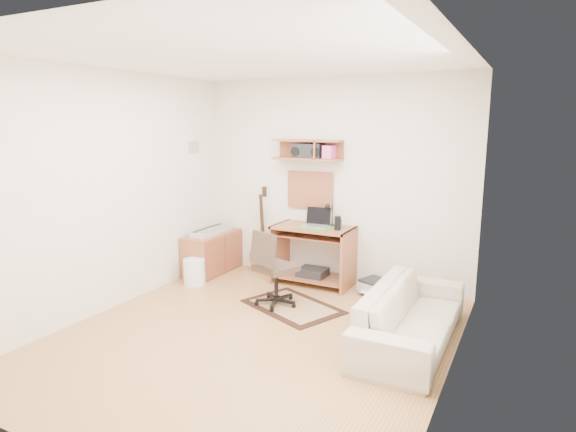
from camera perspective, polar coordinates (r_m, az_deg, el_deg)
The scene contains 22 objects.
floor at distance 4.86m, azimuth -4.19°, elevation -14.00°, with size 3.60×4.00×0.01m, color #B5814B.
ceiling at distance 4.45m, azimuth -4.68°, elevation 18.15°, with size 3.60×4.00×0.01m, color white.
back_wall at distance 6.25m, azimuth 5.23°, elevation 4.06°, with size 3.60×0.01×2.60m, color silver.
left_wall at distance 5.62m, azimuth -20.33°, elevation 2.65°, with size 0.01×4.00×2.60m, color silver.
right_wall at distance 3.86m, azimuth 19.06°, elevation -0.77°, with size 0.01×4.00×2.60m, color silver.
wall_shelf at distance 6.22m, azimuth 2.26°, elevation 7.76°, with size 0.90×0.25×0.26m, color #9B5736.
cork_board at distance 6.36m, azimuth 2.62°, elevation 3.04°, with size 0.64×0.03×0.49m, color #A98354.
wall_photo at distance 6.68m, azimuth -10.93°, elevation 7.96°, with size 0.02×0.20×0.15m, color #4C8CBF.
desk at distance 6.23m, azimuth 2.95°, elevation -4.61°, with size 1.00×0.55×0.75m, color #9B5736, non-canonical shape.
laptop at distance 6.08m, azimuth 3.26°, elevation -0.21°, with size 0.31×0.31×0.24m, color silver, non-canonical shape.
speaker at distance 5.95m, azimuth 5.84°, elevation -0.82°, with size 0.08×0.08×0.17m, color black.
desk_lamp at distance 6.17m, azimuth 5.21°, elevation 0.11°, with size 0.09×0.09×0.28m, color black, non-canonical shape.
pencil_cup at distance 6.11m, azimuth 6.00°, elevation -0.86°, with size 0.07×0.07×0.10m, color #335099.
boombox at distance 6.21m, azimuth 2.36°, elevation 7.57°, with size 0.38×0.17×0.19m, color black.
rug at distance 5.56m, azimuth 0.55°, elevation -10.52°, with size 1.07×0.71×0.01m, color tan.
task_chair at distance 5.48m, azimuth -1.40°, elevation -6.07°, with size 0.45×0.45×0.88m, color #372A20, non-canonical shape.
cabinet at distance 6.82m, azimuth -8.84°, elevation -4.24°, with size 0.40×0.90×0.55m, color #9B5736.
music_keyboard at distance 6.74m, azimuth -8.92°, elevation -1.72°, with size 0.22×0.72×0.06m, color #B2B5BA.
guitar at distance 6.68m, azimuth -3.26°, elevation -1.63°, with size 0.32×0.20×1.19m, color #92602D, non-canonical shape.
waste_basket at distance 6.37m, azimuth -10.91°, elevation -6.43°, with size 0.27×0.27×0.33m, color white.
printer at distance 6.06m, azimuth 10.45°, elevation -8.12°, with size 0.40×0.31×0.15m, color #A5A8AA.
sofa at distance 4.76m, azimuth 14.27°, elevation -10.17°, with size 1.82×0.53×0.71m, color #BDAD95.
Camera 1 is at (2.31, -3.76, 2.04)m, focal length 30.38 mm.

